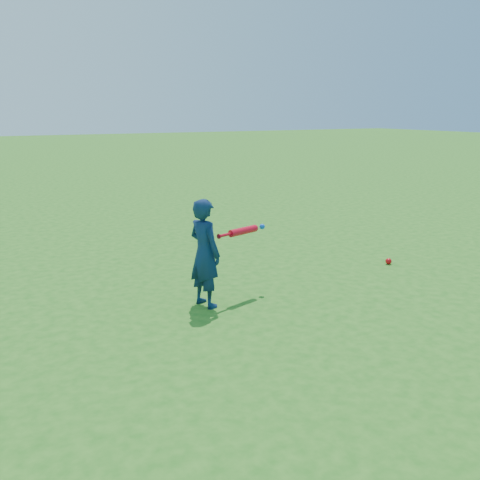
% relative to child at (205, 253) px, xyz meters
% --- Properties ---
extents(ground, '(80.00, 80.00, 0.00)m').
position_rel_child_xyz_m(ground, '(-0.26, 0.14, -0.55)').
color(ground, '#246618').
rests_on(ground, ground).
extents(child, '(0.35, 0.45, 1.09)m').
position_rel_child_xyz_m(child, '(0.00, 0.00, 0.00)').
color(child, '#0F2348').
rests_on(child, ground).
extents(ground_ball_red, '(0.08, 0.08, 0.08)m').
position_rel_child_xyz_m(ground_ball_red, '(2.69, 0.21, -0.51)').
color(ground_ball_red, red).
rests_on(ground_ball_red, ground).
extents(bat_swing, '(0.66, 0.24, 0.08)m').
position_rel_child_xyz_m(bat_swing, '(0.52, 0.11, 0.15)').
color(bat_swing, red).
rests_on(bat_swing, ground).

